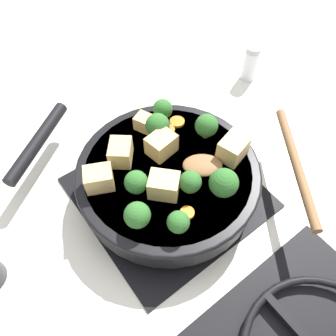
# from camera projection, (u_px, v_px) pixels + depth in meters

# --- Properties ---
(ground_plane) EXTENTS (2.40, 2.40, 0.00)m
(ground_plane) POSITION_uv_depth(u_px,v_px,m) (168.00, 193.00, 0.63)
(ground_plane) COLOR silver
(front_burner_grate) EXTENTS (0.31, 0.31, 0.03)m
(front_burner_grate) POSITION_uv_depth(u_px,v_px,m) (168.00, 189.00, 0.62)
(front_burner_grate) COLOR black
(front_burner_grate) RESTS_ON ground_plane
(skillet_pan) EXTENTS (0.40, 0.43, 0.05)m
(skillet_pan) POSITION_uv_depth(u_px,v_px,m) (166.00, 175.00, 0.58)
(skillet_pan) COLOR black
(skillet_pan) RESTS_ON front_burner_grate
(wooden_spoon) EXTENTS (0.25, 0.24, 0.02)m
(wooden_spoon) POSITION_uv_depth(u_px,v_px,m) (258.00, 164.00, 0.56)
(wooden_spoon) COLOR brown
(wooden_spoon) RESTS_ON skillet_pan
(tofu_cube_center_large) EXTENTS (0.04, 0.04, 0.03)m
(tofu_cube_center_large) POSITION_uv_depth(u_px,v_px,m) (145.00, 123.00, 0.61)
(tofu_cube_center_large) COLOR #DBB770
(tofu_cube_center_large) RESTS_ON skillet_pan
(tofu_cube_near_handle) EXTENTS (0.06, 0.06, 0.04)m
(tofu_cube_near_handle) POSITION_uv_depth(u_px,v_px,m) (164.00, 185.00, 0.52)
(tofu_cube_near_handle) COLOR #DBB770
(tofu_cube_near_handle) RESTS_ON skillet_pan
(tofu_cube_east_chunk) EXTENTS (0.06, 0.05, 0.04)m
(tofu_cube_east_chunk) POSITION_uv_depth(u_px,v_px,m) (99.00, 179.00, 0.53)
(tofu_cube_east_chunk) COLOR #DBB770
(tofu_cube_east_chunk) RESTS_ON skillet_pan
(tofu_cube_west_chunk) EXTENTS (0.05, 0.05, 0.04)m
(tofu_cube_west_chunk) POSITION_uv_depth(u_px,v_px,m) (161.00, 145.00, 0.57)
(tofu_cube_west_chunk) COLOR #DBB770
(tofu_cube_west_chunk) RESTS_ON skillet_pan
(tofu_cube_back_piece) EXTENTS (0.06, 0.06, 0.04)m
(tofu_cube_back_piece) POSITION_uv_depth(u_px,v_px,m) (121.00, 152.00, 0.56)
(tofu_cube_back_piece) COLOR #DBB770
(tofu_cube_back_piece) RESTS_ON skillet_pan
(tofu_cube_front_piece) EXTENTS (0.06, 0.05, 0.04)m
(tofu_cube_front_piece) POSITION_uv_depth(u_px,v_px,m) (233.00, 148.00, 0.56)
(tofu_cube_front_piece) COLOR #DBB770
(tofu_cube_front_piece) RESTS_ON skillet_pan
(broccoli_floret_near_spoon) EXTENTS (0.04, 0.04, 0.05)m
(broccoli_floret_near_spoon) POSITION_uv_depth(u_px,v_px,m) (206.00, 126.00, 0.58)
(broccoli_floret_near_spoon) COLOR #709956
(broccoli_floret_near_spoon) RESTS_ON skillet_pan
(broccoli_floret_center_top) EXTENTS (0.04, 0.04, 0.05)m
(broccoli_floret_center_top) POSITION_uv_depth(u_px,v_px,m) (137.00, 215.00, 0.48)
(broccoli_floret_center_top) COLOR #709956
(broccoli_floret_center_top) RESTS_ON skillet_pan
(broccoli_floret_east_rim) EXTENTS (0.04, 0.04, 0.04)m
(broccoli_floret_east_rim) POSITION_uv_depth(u_px,v_px,m) (189.00, 183.00, 0.51)
(broccoli_floret_east_rim) COLOR #709956
(broccoli_floret_east_rim) RESTS_ON skillet_pan
(broccoli_floret_west_rim) EXTENTS (0.03, 0.03, 0.04)m
(broccoli_floret_west_rim) POSITION_uv_depth(u_px,v_px,m) (178.00, 222.00, 0.47)
(broccoli_floret_west_rim) COLOR #709956
(broccoli_floret_west_rim) RESTS_ON skillet_pan
(broccoli_floret_north_edge) EXTENTS (0.04, 0.04, 0.04)m
(broccoli_floret_north_edge) POSITION_uv_depth(u_px,v_px,m) (163.00, 109.00, 0.61)
(broccoli_floret_north_edge) COLOR #709956
(broccoli_floret_north_edge) RESTS_ON skillet_pan
(broccoli_floret_south_cluster) EXTENTS (0.04, 0.04, 0.05)m
(broccoli_floret_south_cluster) POSITION_uv_depth(u_px,v_px,m) (158.00, 125.00, 0.58)
(broccoli_floret_south_cluster) COLOR #709956
(broccoli_floret_south_cluster) RESTS_ON skillet_pan
(broccoli_floret_mid_floret) EXTENTS (0.04, 0.04, 0.05)m
(broccoli_floret_mid_floret) POSITION_uv_depth(u_px,v_px,m) (136.00, 182.00, 0.51)
(broccoli_floret_mid_floret) COLOR #709956
(broccoli_floret_mid_floret) RESTS_ON skillet_pan
(broccoli_floret_small_inner) EXTENTS (0.05, 0.05, 0.05)m
(broccoli_floret_small_inner) POSITION_uv_depth(u_px,v_px,m) (224.00, 183.00, 0.51)
(broccoli_floret_small_inner) COLOR #709956
(broccoli_floret_small_inner) RESTS_ON skillet_pan
(carrot_slice_orange_thin) EXTENTS (0.03, 0.03, 0.01)m
(carrot_slice_orange_thin) POSITION_uv_depth(u_px,v_px,m) (177.00, 122.00, 0.62)
(carrot_slice_orange_thin) COLOR orange
(carrot_slice_orange_thin) RESTS_ON skillet_pan
(carrot_slice_near_center) EXTENTS (0.02, 0.02, 0.01)m
(carrot_slice_near_center) POSITION_uv_depth(u_px,v_px,m) (187.00, 213.00, 0.51)
(carrot_slice_near_center) COLOR orange
(carrot_slice_near_center) RESTS_ON skillet_pan
(carrot_slice_edge_slice) EXTENTS (0.03, 0.03, 0.01)m
(carrot_slice_edge_slice) POSITION_uv_depth(u_px,v_px,m) (168.00, 130.00, 0.61)
(carrot_slice_edge_slice) COLOR orange
(carrot_slice_edge_slice) RESTS_ON skillet_pan
(salt_shaker) EXTENTS (0.04, 0.04, 0.09)m
(salt_shaker) POSITION_uv_depth(u_px,v_px,m) (250.00, 63.00, 0.80)
(salt_shaker) COLOR white
(salt_shaker) RESTS_ON ground_plane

